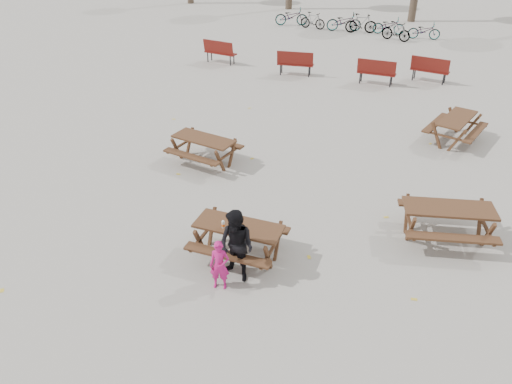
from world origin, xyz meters
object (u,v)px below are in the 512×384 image
(main_picnic_table, at_px, (239,233))
(picnic_table_east, at_px, (446,223))
(soda_bottle, at_px, (223,224))
(adult, at_px, (236,246))
(child, at_px, (220,265))
(picnic_table_far, at_px, (455,129))
(food_tray, at_px, (234,229))
(picnic_table_north, at_px, (204,150))

(main_picnic_table, relative_size, picnic_table_east, 0.95)
(soda_bottle, xyz_separation_m, adult, (0.49, -0.47, -0.08))
(child, xyz_separation_m, adult, (0.20, 0.36, 0.24))
(child, bearing_deg, main_picnic_table, 77.31)
(adult, bearing_deg, picnic_table_far, 79.56)
(picnic_table_east, bearing_deg, food_tray, -163.69)
(child, bearing_deg, picnic_table_far, 50.91)
(food_tray, distance_m, soda_bottle, 0.23)
(food_tray, bearing_deg, picnic_table_far, 62.63)
(picnic_table_east, distance_m, picnic_table_north, 6.65)
(soda_bottle, xyz_separation_m, picnic_table_east, (4.23, 2.34, -0.44))
(main_picnic_table, distance_m, picnic_table_far, 8.57)
(picnic_table_east, distance_m, picnic_table_far, 5.43)
(adult, height_order, picnic_table_north, adult)
(main_picnic_table, distance_m, food_tray, 0.27)
(picnic_table_north, height_order, picnic_table_far, picnic_table_far)
(picnic_table_north, bearing_deg, food_tray, -46.20)
(child, height_order, adult, adult)
(picnic_table_east, height_order, picnic_table_far, picnic_table_east)
(adult, bearing_deg, main_picnic_table, 123.39)
(picnic_table_east, bearing_deg, picnic_table_far, 76.10)
(main_picnic_table, relative_size, soda_bottle, 10.59)
(soda_bottle, distance_m, adult, 0.68)
(adult, distance_m, picnic_table_east, 4.69)
(main_picnic_table, xyz_separation_m, food_tray, (-0.04, -0.17, 0.21))
(picnic_table_far, bearing_deg, picnic_table_north, 137.81)
(child, xyz_separation_m, picnic_table_north, (-2.56, 4.59, -0.14))
(picnic_table_far, bearing_deg, food_tray, 168.77)
(main_picnic_table, relative_size, child, 1.72)
(main_picnic_table, relative_size, adult, 1.17)
(food_tray, height_order, picnic_table_north, food_tray)
(main_picnic_table, distance_m, child, 1.02)
(child, distance_m, picnic_table_north, 5.26)
(child, bearing_deg, picnic_table_east, 24.42)
(food_tray, distance_m, picnic_table_north, 4.51)
(food_tray, xyz_separation_m, child, (0.07, -0.85, -0.27))
(picnic_table_east, bearing_deg, child, -154.98)
(picnic_table_far, bearing_deg, adult, 171.67)
(picnic_table_north, bearing_deg, picnic_table_far, 41.81)
(soda_bottle, height_order, picnic_table_north, soda_bottle)
(food_tray, bearing_deg, main_picnic_table, 78.35)
(main_picnic_table, bearing_deg, food_tray, -101.65)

